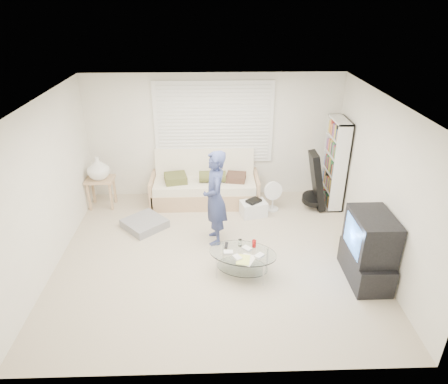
{
  "coord_description": "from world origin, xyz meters",
  "views": [
    {
      "loc": [
        -0.04,
        -5.34,
        3.83
      ],
      "look_at": [
        0.14,
        0.3,
        0.99
      ],
      "focal_mm": 32.0,
      "sensor_mm": 36.0,
      "label": 1
    }
  ],
  "objects_px": {
    "bookshelf": "(335,163)",
    "tv_unit": "(368,249)",
    "futon_sofa": "(205,186)",
    "coffee_table": "(243,257)"
  },
  "relations": [
    {
      "from": "tv_unit",
      "to": "coffee_table",
      "type": "height_order",
      "value": "tv_unit"
    },
    {
      "from": "tv_unit",
      "to": "futon_sofa",
      "type": "bearing_deg",
      "value": 133.54
    },
    {
      "from": "tv_unit",
      "to": "coffee_table",
      "type": "relative_size",
      "value": 0.93
    },
    {
      "from": "coffee_table",
      "to": "tv_unit",
      "type": "bearing_deg",
      "value": -5.1
    },
    {
      "from": "futon_sofa",
      "to": "tv_unit",
      "type": "relative_size",
      "value": 2.0
    },
    {
      "from": "futon_sofa",
      "to": "bookshelf",
      "type": "height_order",
      "value": "bookshelf"
    },
    {
      "from": "bookshelf",
      "to": "coffee_table",
      "type": "xyz_separation_m",
      "value": [
        -1.93,
        -2.18,
        -0.57
      ]
    },
    {
      "from": "bookshelf",
      "to": "tv_unit",
      "type": "distance_m",
      "value": 2.37
    },
    {
      "from": "tv_unit",
      "to": "coffee_table",
      "type": "distance_m",
      "value": 1.82
    },
    {
      "from": "futon_sofa",
      "to": "tv_unit",
      "type": "distance_m",
      "value": 3.48
    }
  ]
}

